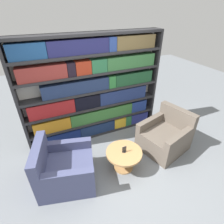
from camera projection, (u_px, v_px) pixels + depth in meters
The scene contains 6 objects.
ground_plane at pixel (123, 176), 3.25m from camera, with size 14.00×14.00×0.00m, color slate.
bookshelf at pixel (94, 91), 3.76m from camera, with size 3.04×0.30×2.29m.
armchair_left at pixel (64, 169), 3.01m from camera, with size 1.09×1.03×0.86m.
armchair_right at pixel (165, 136), 3.76m from camera, with size 1.10×1.04×0.86m.
coffee_table at pixel (124, 156), 3.27m from camera, with size 0.67×0.67×0.41m.
table_sign at pixel (124, 150), 3.18m from camera, with size 0.08×0.06×0.13m.
Camera 1 is at (-1.06, -1.87, 2.72)m, focal length 28.00 mm.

